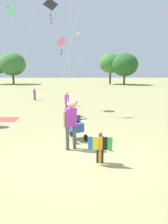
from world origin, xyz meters
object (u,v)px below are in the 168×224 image
at_px(kite_orange_delta, 52,10).
at_px(person_red_shirt, 35,93).
at_px(person_back_turned, 67,102).
at_px(child_with_butterfly_kite, 100,145).
at_px(stroller, 76,125).
at_px(picnic_blanket, 6,119).
at_px(kite_green_novelty, 13,17).
at_px(person_adult_flyer, 71,121).
at_px(kite_blue_high, 61,42).

bearing_deg(kite_orange_delta, person_red_shirt, 113.21).
bearing_deg(person_back_turned, child_with_butterfly_kite, -77.23).
relative_size(stroller, person_red_shirt, 0.96).
bearing_deg(stroller, picnic_blanket, 140.27).
distance_m(stroller, person_back_turned, 4.36).
relative_size(stroller, kite_green_novelty, 0.14).
bearing_deg(picnic_blanket, child_with_butterfly_kite, -48.88).
bearing_deg(person_red_shirt, kite_green_novelty, -110.83).
height_order(child_with_butterfly_kite, picnic_blanket, child_with_butterfly_kite).
height_order(child_with_butterfly_kite, person_red_shirt, person_red_shirt).
relative_size(child_with_butterfly_kite, stroller, 0.92).
xyz_separation_m(stroller, person_red_shirt, (-4.12, 10.90, 0.06)).
bearing_deg(picnic_blanket, person_red_shirt, 90.07).
bearing_deg(person_adult_flyer, kite_blue_high, 97.33).
bearing_deg(person_back_turned, person_adult_flyer, -84.42).
bearing_deg(person_back_turned, picnic_blanket, -165.70).
height_order(child_with_butterfly_kite, kite_orange_delta, kite_orange_delta).
bearing_deg(kite_green_novelty, stroller, -60.05).
relative_size(kite_green_novelty, picnic_blanket, 6.09).
distance_m(stroller, kite_green_novelty, 11.70).
xyz_separation_m(kite_orange_delta, kite_blue_high, (0.36, 1.72, -1.57)).
height_order(person_adult_flyer, kite_orange_delta, kite_orange_delta).
height_order(person_red_shirt, picnic_blanket, person_red_shirt).
relative_size(person_adult_flyer, stroller, 1.71).
bearing_deg(kite_orange_delta, kite_blue_high, 78.26).
xyz_separation_m(kite_orange_delta, person_red_shirt, (-2.66, 6.21, -5.56)).
height_order(person_red_shirt, person_back_turned, person_back_turned).
relative_size(kite_blue_high, person_red_shirt, 4.41).
xyz_separation_m(child_with_butterfly_kite, kite_green_novelty, (-5.80, 10.87, 6.11)).
bearing_deg(kite_orange_delta, kite_green_novelty, 131.65).
height_order(kite_orange_delta, picnic_blanket, kite_orange_delta).
height_order(kite_orange_delta, person_back_turned, kite_orange_delta).
height_order(person_adult_flyer, kite_blue_high, kite_blue_high).
distance_m(kite_orange_delta, kite_blue_high, 2.36).
xyz_separation_m(person_back_turned, picnic_blanket, (-3.45, -0.88, -0.89)).
relative_size(person_adult_flyer, person_back_turned, 1.22).
bearing_deg(picnic_blanket, stroller, -39.73).
xyz_separation_m(stroller, kite_orange_delta, (-1.46, 4.68, 5.62)).
xyz_separation_m(stroller, kite_blue_high, (-1.10, 6.41, 4.04)).
relative_size(child_with_butterfly_kite, person_adult_flyer, 0.54).
bearing_deg(kite_blue_high, person_adult_flyer, -82.67).
bearing_deg(child_with_butterfly_kite, person_adult_flyer, 129.47).
relative_size(person_red_shirt, person_back_turned, 0.74).
distance_m(person_red_shirt, person_back_turned, 7.46).
bearing_deg(kite_blue_high, kite_orange_delta, -101.74).
relative_size(child_with_butterfly_kite, person_back_turned, 0.66).
relative_size(stroller, kite_orange_delta, 0.16).
distance_m(stroller, kite_blue_high, 7.66).
distance_m(child_with_butterfly_kite, stroller, 2.38).
distance_m(person_adult_flyer, person_back_turned, 5.40).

